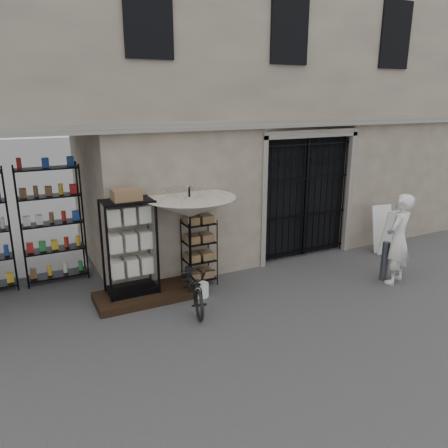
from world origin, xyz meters
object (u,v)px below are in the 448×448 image
bicycle (194,306)px  wire_rack (199,253)px  display_cabinet (130,252)px  market_umbrella (190,202)px  white_bucket (201,290)px  easel_sign (387,231)px  steel_bollard (385,261)px  shopkeeper (393,282)px

bicycle → wire_rack: bearing=72.8°
display_cabinet → market_umbrella: market_umbrella is taller
white_bucket → easel_sign: easel_sign is taller
white_bucket → steel_bollard: (3.85, -1.00, 0.29)m
wire_rack → steel_bollard: (3.64, -1.58, -0.27)m
market_umbrella → shopkeeper: bearing=-21.5°
display_cabinet → market_umbrella: size_ratio=0.77×
shopkeeper → white_bucket: bearing=-37.3°
market_umbrella → easel_sign: size_ratio=2.18×
wire_rack → white_bucket: bearing=-125.1°
display_cabinet → white_bucket: bearing=-29.1°
market_umbrella → bicycle: size_ratio=1.50×
wire_rack → market_umbrella: market_umbrella is taller
display_cabinet → easel_sign: (6.37, -0.33, -0.36)m
shopkeeper → easel_sign: 1.90m
shopkeeper → wire_rack: bearing=-45.8°
market_umbrella → white_bucket: 1.76m
white_bucket → display_cabinet: bearing=158.3°
shopkeeper → easel_sign: bearing=-151.2°
wire_rack → steel_bollard: size_ratio=1.67×
market_umbrella → easel_sign: (5.18, -0.22, -1.24)m
wire_rack → bicycle: bearing=-134.1°
market_umbrella → bicycle: (-0.24, -0.70, -1.85)m
bicycle → steel_bollard: bearing=2.8°
white_bucket → steel_bollard: size_ratio=0.34×
market_umbrella → easel_sign: bearing=-2.4°
white_bucket → steel_bollard: 3.99m
wire_rack → market_umbrella: bearing=-158.7°
wire_rack → shopkeeper: bearing=-40.1°
display_cabinet → wire_rack: size_ratio=1.41×
steel_bollard → easel_sign: (1.28, 1.16, 0.19)m
bicycle → easel_sign: easel_sign is taller
wire_rack → easel_sign: size_ratio=1.20×
market_umbrella → white_bucket: market_umbrella is taller
wire_rack → steel_bollard: 3.97m
white_bucket → shopkeeper: bearing=-16.9°
display_cabinet → wire_rack: bearing=-4.3°
white_bucket → shopkeeper: 4.13m
market_umbrella → bicycle: market_umbrella is taller
display_cabinet → bicycle: bearing=-48.0°
bicycle → shopkeeper: 4.33m
bicycle → steel_bollard: 4.22m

